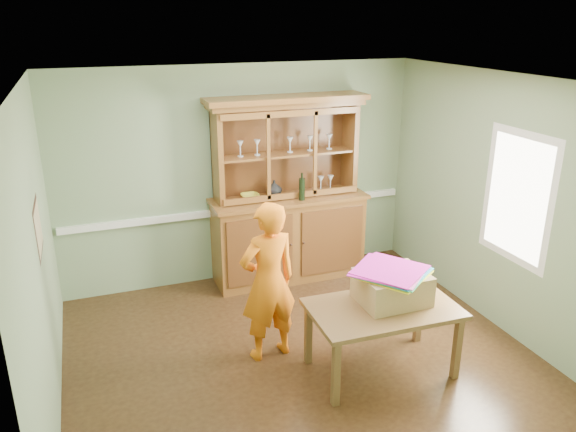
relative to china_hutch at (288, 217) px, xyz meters
name	(u,v)px	position (x,y,z in m)	size (l,w,h in m)	color
floor	(299,353)	(-0.52, -1.74, -0.81)	(4.50, 4.50, 0.00)	#482F17
ceiling	(301,81)	(-0.52, -1.74, 1.89)	(4.50, 4.50, 0.00)	white
wall_back	(241,175)	(-0.52, 0.26, 0.54)	(4.50, 4.50, 0.00)	gray
wall_left	(38,264)	(-2.77, -1.74, 0.54)	(4.00, 4.00, 0.00)	gray
wall_right	(497,203)	(1.73, -1.74, 0.54)	(4.00, 4.00, 0.00)	gray
wall_front	(418,339)	(-0.52, -3.74, 0.54)	(4.50, 4.50, 0.00)	gray
chair_rail	(242,210)	(-0.52, 0.24, 0.09)	(4.41, 0.05, 0.08)	white
framed_map	(39,228)	(-2.75, -1.44, 0.74)	(0.03, 0.60, 0.46)	#321D14
window_panel	(517,197)	(1.70, -2.04, 0.69)	(0.03, 0.96, 1.36)	white
china_hutch	(288,217)	(0.00, 0.00, 0.00)	(1.98, 0.65, 2.33)	brown
dining_table	(383,314)	(0.11, -2.26, -0.21)	(1.39, 0.86, 0.68)	brown
cardboard_box	(392,287)	(0.23, -2.19, 0.01)	(0.62, 0.50, 0.29)	#A28553
kite_stack	(391,272)	(0.19, -2.21, 0.19)	(0.80, 0.80, 0.05)	yellow
person	(268,282)	(-0.81, -1.64, -0.01)	(0.59, 0.39, 1.62)	orange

